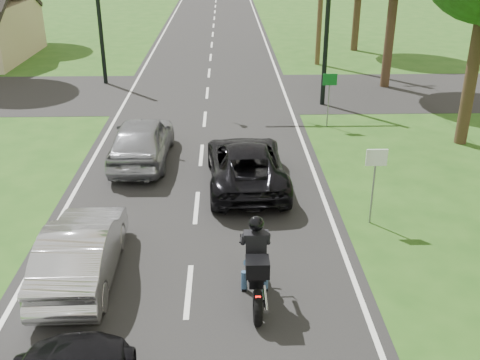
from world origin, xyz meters
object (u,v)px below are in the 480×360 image
sign_white (375,168)px  sign_green (329,87)px  silver_suv (142,140)px  motorcycle_rider (256,269)px  dark_suv (246,164)px  traffic_signal (284,9)px  silver_sedan (81,251)px

sign_white → sign_green: size_ratio=1.00×
silver_suv → sign_white: bearing=147.1°
motorcycle_rider → dark_suv: 5.90m
traffic_signal → sign_green: size_ratio=3.00×
dark_suv → sign_white: size_ratio=2.31×
silver_sedan → motorcycle_rider: bearing=164.5°
traffic_signal → sign_green: (1.56, -3.02, -2.54)m
silver_sedan → sign_white: sign_white is taller
motorcycle_rider → silver_sedan: size_ratio=0.56×
dark_suv → sign_white: (3.24, -2.55, 0.90)m
silver_sedan → sign_white: bearing=-162.6°
motorcycle_rider → traffic_signal: bearing=82.5°
silver_sedan → silver_suv: (0.44, 6.88, 0.09)m
motorcycle_rider → silver_suv: (-3.40, 7.87, 0.00)m
motorcycle_rider → sign_white: 4.74m
dark_suv → silver_sedan: (-3.85, -4.91, 0.00)m
silver_suv → sign_green: bearing=-151.8°
silver_suv → sign_white: size_ratio=2.14×
silver_suv → sign_green: size_ratio=2.14×
motorcycle_rider → traffic_signal: (1.89, 14.37, 3.35)m
dark_suv → traffic_signal: (1.88, 8.47, 3.44)m
sign_white → sign_green: (0.20, 8.00, 0.00)m
motorcycle_rider → dark_suv: (0.02, 5.90, -0.09)m
sign_white → sign_green: same height
traffic_signal → sign_white: bearing=-83.0°
silver_sedan → sign_white: size_ratio=1.96×
dark_suv → silver_sedan: bearing=49.4°
motorcycle_rider → silver_suv: motorcycle_rider is taller
silver_sedan → silver_suv: 6.90m
traffic_signal → sign_green: 4.24m
silver_suv → sign_white: (6.65, -4.52, 0.81)m
dark_suv → silver_suv: 3.94m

